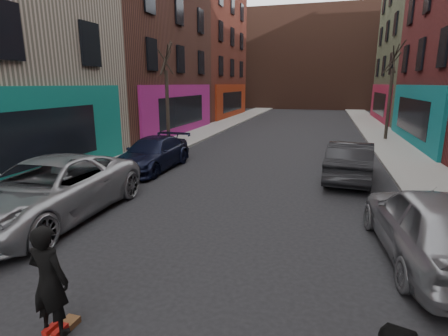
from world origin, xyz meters
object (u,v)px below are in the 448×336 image
Objects in this scene: tree_left_far at (167,87)px; parked_left_far at (48,190)px; parked_left_end at (153,154)px; parked_right_end at (350,161)px; skateboard at (56,335)px; skateboarder at (49,281)px; parked_right_far at (433,225)px; tree_right_far at (391,84)px.

tree_left_far reaches higher than parked_left_far.
parked_left_end is 8.00m from parked_right_end.
skateboard is 0.49× the size of skateboarder.
parked_right_end is 5.59× the size of skateboard.
skateboarder is at bearing -69.53° from parked_left_end.
skateboarder is at bearing 29.06° from parked_right_far.
parked_right_far is (10.80, -10.80, -2.58)m from tree_left_far.
tree_left_far is 13.78m from tree_right_far.
parked_right_end is at bearing -104.85° from tree_right_far.
parked_left_far is at bearing 133.41° from skateboard.
tree_left_far is 10.95m from parked_right_end.
skateboarder is (-4.56, -10.23, 0.18)m from parked_right_end.
parked_left_far is at bearing -81.74° from tree_left_far.
skateboarder reaches higher than parked_left_end.
parked_left_end is 5.81× the size of skateboard.
parked_left_end is 10.81m from parked_right_far.
parked_left_far reaches higher than parked_right_end.
tree_left_far is at bearing 108.57° from parked_left_end.
parked_right_end is at bearing 37.07° from parked_left_far.
parked_right_end is at bearing -25.40° from tree_left_far.
tree_left_far is 8.12× the size of skateboard.
skateboard is at bearing -49.43° from parked_left_far.
tree_right_far is 1.52× the size of parked_right_end.
parked_left_far is 7.36× the size of skateboard.
parked_left_far is 5.93m from parked_left_end.
skateboard is at bearing 29.06° from parked_right_far.
tree_right_far is 15.74m from parked_left_end.
tree_left_far is at bearing -154.18° from tree_right_far.
tree_right_far is 1.46× the size of parked_right_far.
parked_right_end is 2.73× the size of skateboarder.
skateboard is 0.87m from skateboarder.
tree_right_far is 4.15× the size of skateboarder.
tree_left_far reaches higher than skateboard.
skateboard is (-7.36, -20.79, -3.48)m from tree_right_far.
skateboarder is (-5.76, -3.98, 0.12)m from parked_right_far.
tree_left_far is 6.00m from parked_left_end.
parked_left_far is at bearing -122.39° from tree_right_far.
parked_left_far is 3.59× the size of skateboarder.
parked_left_far is 5.16m from skateboard.
tree_right_far is 22.20m from skateboarder.
parked_right_far is 6.36m from parked_right_end.
parked_left_far is at bearing -4.22° from parked_right_far.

